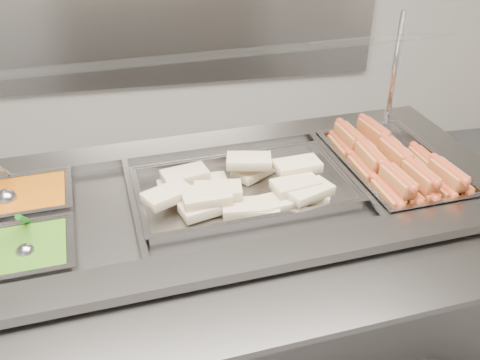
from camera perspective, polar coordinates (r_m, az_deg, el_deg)
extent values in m
cube|color=slate|center=(2.18, -1.38, -11.87)|extent=(1.99, 0.98, 0.93)
cube|color=gray|center=(1.60, 1.96, -8.22)|extent=(2.02, 0.33, 0.03)
cube|color=gray|center=(2.20, -4.09, 3.88)|extent=(2.02, 0.33, 0.03)
cube|color=gray|center=(2.27, 21.88, 2.48)|extent=(0.20, 0.62, 0.03)
cube|color=black|center=(1.96, -1.51, -4.24)|extent=(1.78, 0.77, 0.02)
cube|color=gray|center=(2.03, 11.09, 1.05)|extent=(0.08, 0.61, 0.01)
cube|color=gray|center=(1.84, -11.27, -2.43)|extent=(0.08, 0.61, 0.01)
cube|color=gray|center=(1.50, 4.07, -13.46)|extent=(1.94, 0.45, 0.02)
cylinder|color=silver|center=(2.38, 16.24, 11.46)|extent=(0.03, 0.03, 0.47)
cube|color=silver|center=(1.90, -3.51, 13.12)|extent=(1.79, 0.48, 0.09)
cube|color=#A83A09|center=(2.01, -22.14, -2.45)|extent=(0.32, 0.26, 0.09)
cube|color=#256610|center=(1.76, -22.62, -7.92)|extent=(0.32, 0.26, 0.09)
cube|color=#9A4B20|center=(1.93, 15.44, -1.75)|extent=(0.07, 0.16, 0.06)
cylinder|color=#B0321F|center=(1.92, 15.54, -1.18)|extent=(0.05, 0.18, 0.03)
cube|color=#9A4B20|center=(2.07, 12.90, 0.94)|extent=(0.07, 0.16, 0.06)
cylinder|color=#B0321F|center=(2.06, 12.98, 1.52)|extent=(0.04, 0.18, 0.03)
cube|color=#9A4B20|center=(2.21, 10.68, 3.30)|extent=(0.06, 0.16, 0.06)
cylinder|color=#B0321F|center=(2.20, 10.75, 3.88)|extent=(0.04, 0.18, 0.03)
cube|color=#9A4B20|center=(1.97, 17.10, -1.50)|extent=(0.07, 0.17, 0.06)
cylinder|color=#B0321F|center=(1.95, 17.21, -0.88)|extent=(0.05, 0.18, 0.03)
cube|color=#9A4B20|center=(2.10, 14.50, 1.17)|extent=(0.07, 0.17, 0.06)
cylinder|color=#B0321F|center=(2.09, 14.59, 1.77)|extent=(0.05, 0.18, 0.03)
cube|color=#9A4B20|center=(2.24, 12.21, 3.52)|extent=(0.07, 0.16, 0.06)
cylinder|color=#B0321F|center=(2.23, 12.28, 4.08)|extent=(0.05, 0.18, 0.03)
cube|color=#9A4B20|center=(2.00, 18.75, -1.09)|extent=(0.07, 0.16, 0.06)
cylinder|color=#B0321F|center=(1.99, 18.85, -0.57)|extent=(0.04, 0.18, 0.03)
cube|color=#9A4B20|center=(2.13, 16.09, 1.50)|extent=(0.07, 0.16, 0.06)
cylinder|color=#B0321F|center=(2.12, 16.17, 2.01)|extent=(0.05, 0.18, 0.03)
cube|color=#9A4B20|center=(2.27, 13.73, 3.75)|extent=(0.07, 0.16, 0.06)
cylinder|color=#B0321F|center=(2.26, 13.80, 4.28)|extent=(0.05, 0.18, 0.03)
cube|color=#9A4B20|center=(2.04, 20.32, -0.82)|extent=(0.07, 0.16, 0.06)
cylinder|color=#B0321F|center=(2.03, 20.44, -0.28)|extent=(0.05, 0.18, 0.03)
cube|color=#9A4B20|center=(2.17, 17.60, 1.66)|extent=(0.07, 0.16, 0.06)
cylinder|color=#B0321F|center=(2.16, 17.70, 2.24)|extent=(0.05, 0.18, 0.03)
cube|color=#9A4B20|center=(2.30, 15.20, 3.96)|extent=(0.07, 0.17, 0.06)
cylinder|color=#B0321F|center=(2.29, 15.28, 4.47)|extent=(0.05, 0.18, 0.03)
cube|color=#9A4B20|center=(2.07, 21.82, -0.51)|extent=(0.07, 0.16, 0.06)
cylinder|color=#B0321F|center=(2.06, 21.94, 0.00)|extent=(0.04, 0.18, 0.03)
cube|color=#9A4B20|center=(2.20, 19.05, 1.89)|extent=(0.07, 0.16, 0.06)
cylinder|color=#B0321F|center=(2.19, 19.16, 2.46)|extent=(0.04, 0.18, 0.03)
cube|color=#9A4B20|center=(1.92, 16.48, -0.14)|extent=(0.08, 0.17, 0.06)
cylinder|color=#B0321F|center=(1.91, 16.59, 0.45)|extent=(0.06, 0.18, 0.03)
cube|color=#9A4B20|center=(2.05, 13.71, 2.42)|extent=(0.06, 0.16, 0.06)
cylinder|color=#B0321F|center=(2.04, 13.80, 2.99)|extent=(0.04, 0.18, 0.03)
cube|color=#9A4B20|center=(2.19, 11.53, 4.62)|extent=(0.07, 0.17, 0.06)
cylinder|color=#B0321F|center=(2.18, 11.59, 5.17)|extent=(0.05, 0.18, 0.03)
cube|color=#9A4B20|center=(1.98, 18.68, 0.36)|extent=(0.08, 0.17, 0.06)
cylinder|color=#B0321F|center=(1.97, 18.80, 0.94)|extent=(0.06, 0.18, 0.03)
cube|color=#9A4B20|center=(2.11, 16.24, 2.79)|extent=(0.07, 0.17, 0.06)
cylinder|color=#B0321F|center=(2.10, 16.33, 3.35)|extent=(0.05, 0.18, 0.03)
cube|color=#9A4B20|center=(2.25, 14.02, 5.09)|extent=(0.08, 0.17, 0.06)
cylinder|color=#B0321F|center=(2.24, 14.10, 5.62)|extent=(0.06, 0.18, 0.03)
cube|color=#9A4B20|center=(2.02, 21.29, 0.54)|extent=(0.08, 0.17, 0.06)
cylinder|color=#B0321F|center=(2.01, 21.42, 1.11)|extent=(0.06, 0.18, 0.03)
cube|color=beige|center=(1.79, 0.67, -2.99)|extent=(0.17, 0.11, 0.03)
cube|color=beige|center=(1.82, 4.38, -2.39)|extent=(0.17, 0.12, 0.03)
cube|color=beige|center=(1.93, -3.80, -0.36)|extent=(0.16, 0.09, 0.03)
cube|color=beige|center=(1.88, 7.16, -1.51)|extent=(0.18, 0.14, 0.03)
cube|color=beige|center=(1.79, -3.82, -2.94)|extent=(0.18, 0.13, 0.03)
cube|color=beige|center=(2.00, 1.56, 1.06)|extent=(0.18, 0.16, 0.03)
cube|color=beige|center=(1.79, 1.64, -3.13)|extent=(0.17, 0.12, 0.03)
cube|color=beige|center=(1.92, -6.33, -0.76)|extent=(0.17, 0.10, 0.03)
cube|color=beige|center=(1.85, 5.96, -0.54)|extent=(0.18, 0.12, 0.03)
cube|color=beige|center=(1.78, -3.58, -1.86)|extent=(0.17, 0.10, 0.03)
cube|color=beige|center=(1.83, 7.39, -1.22)|extent=(0.18, 0.15, 0.03)
cube|color=beige|center=(1.81, -2.36, -1.15)|extent=(0.17, 0.11, 0.03)
cube|color=beige|center=(1.91, -5.89, 0.52)|extent=(0.18, 0.13, 0.03)
cube|color=beige|center=(1.81, -7.73, -1.59)|extent=(0.18, 0.16, 0.03)
cube|color=beige|center=(1.94, 0.95, 2.05)|extent=(0.18, 0.12, 0.03)
cube|color=beige|center=(1.92, 6.16, 1.52)|extent=(0.17, 0.11, 0.03)
sphere|color=#A6A7AB|center=(1.98, -23.63, -1.91)|extent=(0.07, 0.07, 0.07)
cylinder|color=#A6A7AB|center=(2.02, -23.85, 0.90)|extent=(0.03, 0.16, 0.12)
sphere|color=#A6A7AB|center=(1.71, -21.87, -7.23)|extent=(0.06, 0.06, 0.06)
cylinder|color=#14711A|center=(1.75, -22.16, -3.88)|extent=(0.03, 0.15, 0.12)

